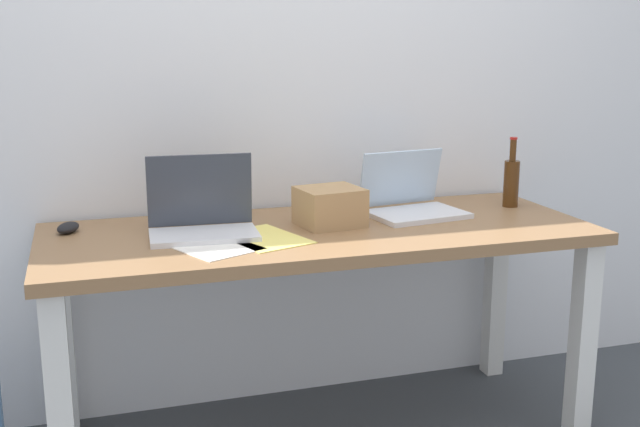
# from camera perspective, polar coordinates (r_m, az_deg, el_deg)

# --- Properties ---
(back_wall) EXTENTS (5.20, 0.08, 2.60)m
(back_wall) POSITION_cam_1_polar(r_m,az_deg,el_deg) (2.90, -2.48, 11.28)
(back_wall) COLOR white
(back_wall) RESTS_ON ground
(desk) EXTENTS (1.82, 0.71, 0.76)m
(desk) POSITION_cam_1_polar(r_m,az_deg,el_deg) (2.61, 0.00, -3.24)
(desk) COLOR olive
(desk) RESTS_ON ground
(laptop_left) EXTENTS (0.35, 0.24, 0.25)m
(laptop_left) POSITION_cam_1_polar(r_m,az_deg,el_deg) (2.51, -8.64, -0.27)
(laptop_left) COLOR silver
(laptop_left) RESTS_ON desk
(laptop_right) EXTENTS (0.36, 0.31, 0.22)m
(laptop_right) POSITION_cam_1_polar(r_m,az_deg,el_deg) (2.79, 6.74, 0.86)
(laptop_right) COLOR silver
(laptop_right) RESTS_ON desk
(beer_bottle) EXTENTS (0.06, 0.06, 0.26)m
(beer_bottle) POSITION_cam_1_polar(r_m,az_deg,el_deg) (2.98, 13.89, 2.35)
(beer_bottle) COLOR #47280F
(beer_bottle) RESTS_ON desk
(computer_mouse) EXTENTS (0.10, 0.12, 0.03)m
(computer_mouse) POSITION_cam_1_polar(r_m,az_deg,el_deg) (2.65, -18.04, -0.99)
(computer_mouse) COLOR black
(computer_mouse) RESTS_ON desk
(cardboard_box) EXTENTS (0.23, 0.21, 0.13)m
(cardboard_box) POSITION_cam_1_polar(r_m,az_deg,el_deg) (2.61, 0.73, 0.51)
(cardboard_box) COLOR tan
(cardboard_box) RESTS_ON desk
(paper_sheet_front_left) EXTENTS (0.32, 0.36, 0.00)m
(paper_sheet_front_left) POSITION_cam_1_polar(r_m,az_deg,el_deg) (2.39, -8.04, -2.34)
(paper_sheet_front_left) COLOR white
(paper_sheet_front_left) RESTS_ON desk
(paper_yellow_folder) EXTENTS (0.29, 0.35, 0.00)m
(paper_yellow_folder) POSITION_cam_1_polar(r_m,az_deg,el_deg) (2.46, -4.19, -1.80)
(paper_yellow_folder) COLOR #F4E06B
(paper_yellow_folder) RESTS_ON desk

